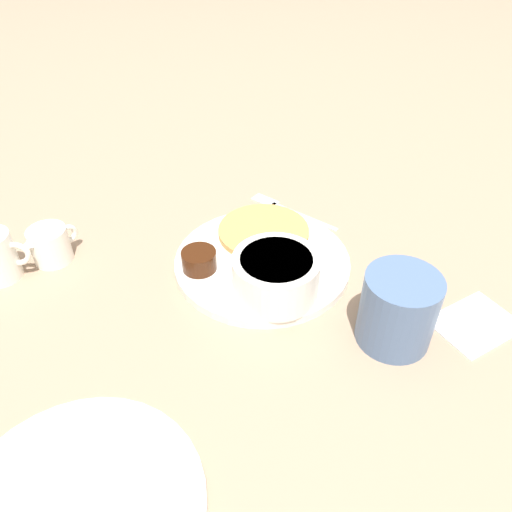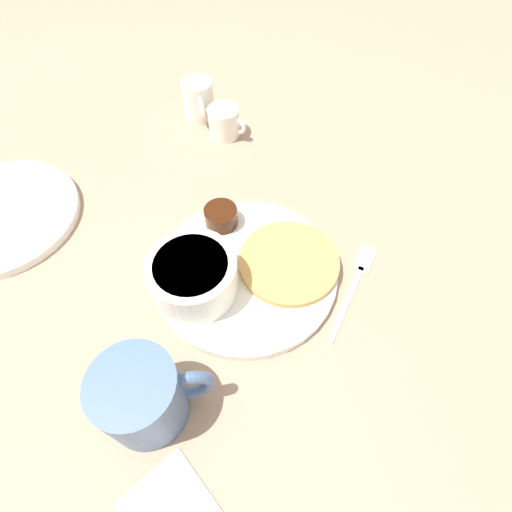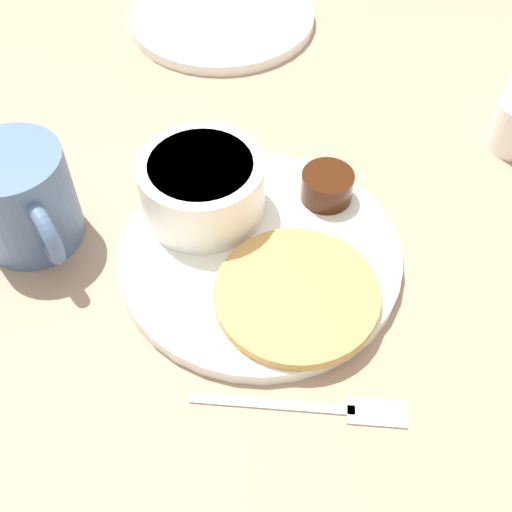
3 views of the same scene
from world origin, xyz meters
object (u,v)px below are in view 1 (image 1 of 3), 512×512
object	(u,v)px
plate	(262,262)
fork	(284,208)
bowl	(278,274)
coffee_mug	(397,308)
creamer_pitcher_near	(50,244)

from	to	relation	value
plate	fork	bearing A→B (deg)	-117.67
bowl	coffee_mug	size ratio (longest dim) A/B	0.91
coffee_mug	creamer_pitcher_near	bearing A→B (deg)	-31.24
bowl	creamer_pitcher_near	distance (m)	0.31
plate	creamer_pitcher_near	world-z (taller)	creamer_pitcher_near
coffee_mug	creamer_pitcher_near	size ratio (longest dim) A/B	1.81
plate	fork	size ratio (longest dim) A/B	1.83
plate	fork	distance (m)	0.14
plate	bowl	xyz separation A→B (m)	(-0.00, 0.07, 0.03)
coffee_mug	fork	xyz separation A→B (m)	(0.05, -0.28, -0.04)
coffee_mug	creamer_pitcher_near	xyz separation A→B (m)	(0.38, -0.23, -0.02)
plate	creamer_pitcher_near	bearing A→B (deg)	-16.18
bowl	coffee_mug	xyz separation A→B (m)	(-0.11, 0.09, 0.00)
coffee_mug	creamer_pitcher_near	distance (m)	0.45
creamer_pitcher_near	fork	distance (m)	0.34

